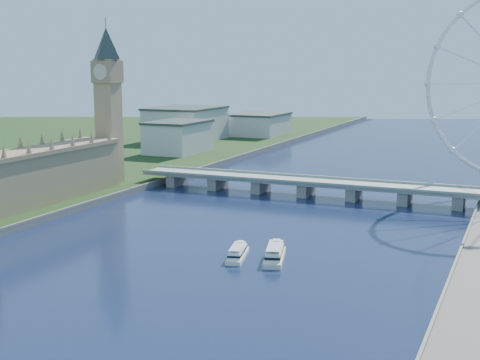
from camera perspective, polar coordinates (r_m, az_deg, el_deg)
The scene contains 5 objects.
big_ben at distance 442.83m, azimuth -11.23°, elevation 7.95°, with size 20.02×20.02×110.00m.
westminster_bridge at distance 412.25m, azimuth 5.68°, elevation -0.41°, with size 220.00×22.00×9.50m.
city_skyline at distance 655.26m, azimuth 15.97°, elevation 3.94°, with size 505.00×280.00×32.00m.
tour_boat_near at distance 279.40m, azimuth -0.21°, elevation -6.68°, with size 6.49×25.64×5.62m, color white, non-canonical shape.
tour_boat_far at distance 277.05m, azimuth 2.97°, elevation -6.83°, with size 7.68×30.02×6.64m, color beige, non-canonical shape.
Camera 1 is at (122.59, -86.89, 79.01)m, focal length 50.00 mm.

